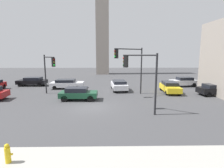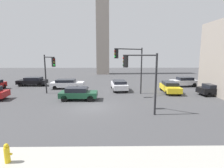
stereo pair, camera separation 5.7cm
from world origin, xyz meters
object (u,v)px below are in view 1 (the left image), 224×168
object	(u,v)px
traffic_light_0	(49,67)
car_7	(78,93)
car_3	(119,85)
traffic_light_2	(130,61)
car_4	(170,87)
fire_hydrant	(8,154)
car_5	(215,89)
car_8	(184,82)
traffic_light_1	(140,70)
car_1	(32,81)
car_0	(67,84)

from	to	relation	value
traffic_light_0	car_7	world-z (taller)	traffic_light_0
car_3	traffic_light_2	bearing A→B (deg)	-165.81
traffic_light_0	car_4	world-z (taller)	traffic_light_0
traffic_light_0	car_3	xyz separation A→B (m)	(8.51, 2.95, -2.71)
car_3	car_4	world-z (taller)	car_4
fire_hydrant	car_5	size ratio (longest dim) A/B	0.21
car_8	car_4	bearing A→B (deg)	43.94
fire_hydrant	car_3	bearing A→B (deg)	70.61
traffic_light_0	traffic_light_1	xyz separation A→B (m)	(9.71, -6.43, 0.14)
fire_hydrant	car_3	xyz separation A→B (m)	(5.88, 16.70, 0.17)
traffic_light_0	car_5	bearing A→B (deg)	50.44
traffic_light_2	traffic_light_1	bearing A→B (deg)	56.84
car_1	car_7	bearing A→B (deg)	134.46
car_0	car_8	distance (m)	17.79
fire_hydrant	traffic_light_1	bearing A→B (deg)	45.95
fire_hydrant	car_7	bearing A→B (deg)	84.45
car_4	car_5	bearing A→B (deg)	75.52
traffic_light_0	car_1	xyz separation A→B (m)	(-5.08, 6.73, -2.72)
car_4	car_5	world-z (taller)	car_4
car_3	car_4	size ratio (longest dim) A/B	1.01
car_1	car_4	distance (m)	20.85
car_5	car_8	world-z (taller)	car_8
car_3	car_7	bearing A→B (deg)	133.21
car_0	car_3	size ratio (longest dim) A/B	1.04
fire_hydrant	car_5	bearing A→B (deg)	37.65
traffic_light_0	car_7	size ratio (longest dim) A/B	1.21
fire_hydrant	car_8	world-z (taller)	car_8
car_5	car_3	bearing A→B (deg)	159.32
traffic_light_0	traffic_light_2	xyz separation A→B (m)	(9.61, -0.29, 0.69)
fire_hydrant	traffic_light_2	bearing A→B (deg)	62.61
traffic_light_0	car_3	world-z (taller)	traffic_light_0
traffic_light_0	car_8	bearing A→B (deg)	68.11
traffic_light_2	fire_hydrant	bearing A→B (deg)	28.47
fire_hydrant	car_1	distance (m)	21.89
traffic_light_0	car_1	distance (m)	8.86
traffic_light_2	fire_hydrant	world-z (taller)	traffic_light_2
car_7	traffic_light_2	bearing A→B (deg)	19.63
car_1	car_0	bearing A→B (deg)	158.70
car_1	car_7	size ratio (longest dim) A/B	1.09
fire_hydrant	car_4	bearing A→B (deg)	50.53
traffic_light_0	traffic_light_1	bearing A→B (deg)	17.75
car_3	car_0	bearing A→B (deg)	74.83
car_1	car_5	bearing A→B (deg)	164.54
car_3	fire_hydrant	bearing A→B (deg)	156.04
traffic_light_2	car_0	bearing A→B (deg)	-62.40
traffic_light_2	car_0	xyz separation A→B (m)	(-8.65, 4.65, -3.43)
traffic_light_1	traffic_light_2	bearing A→B (deg)	-56.69
car_0	car_5	world-z (taller)	car_5
traffic_light_1	car_0	bearing A→B (deg)	-18.63
car_7	car_1	bearing A→B (deg)	135.01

